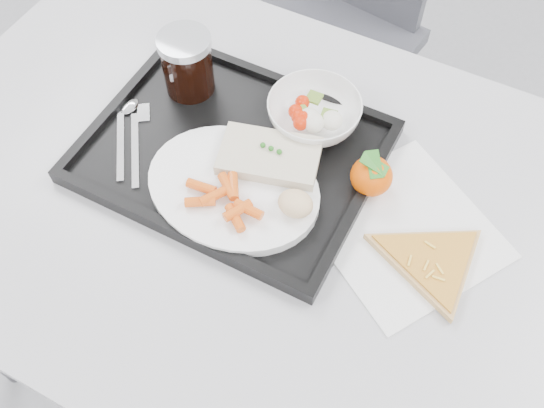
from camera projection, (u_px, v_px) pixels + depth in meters
table at (263, 217)px, 0.99m from camera, size 1.20×0.80×0.75m
chair at (332, 2)px, 1.50m from camera, size 0.48×0.48×0.93m
tray at (232, 153)px, 0.97m from camera, size 0.45×0.35×0.03m
dinner_plate at (233, 188)px, 0.91m from camera, size 0.27×0.27×0.02m
fish_fillet at (270, 156)px, 0.92m from camera, size 0.17×0.13×0.03m
bread_roll at (296, 203)px, 0.87m from camera, size 0.06×0.06×0.03m
salad_bowl at (314, 113)px, 0.97m from camera, size 0.15×0.15×0.05m
cola_glass at (187, 63)px, 0.99m from camera, size 0.09×0.09×0.11m
cutlery at (130, 130)px, 0.98m from camera, size 0.13×0.16×0.01m
napkin at (403, 229)px, 0.90m from camera, size 0.34×0.34×0.00m
tangerine at (371, 176)px, 0.91m from camera, size 0.08×0.08×0.07m
pizza_slice at (432, 261)px, 0.86m from camera, size 0.22×0.22×0.02m
carrot_pile at (225, 199)px, 0.88m from camera, size 0.13×0.09×0.02m
salad_contents at (311, 117)px, 0.96m from camera, size 0.09×0.08×0.03m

